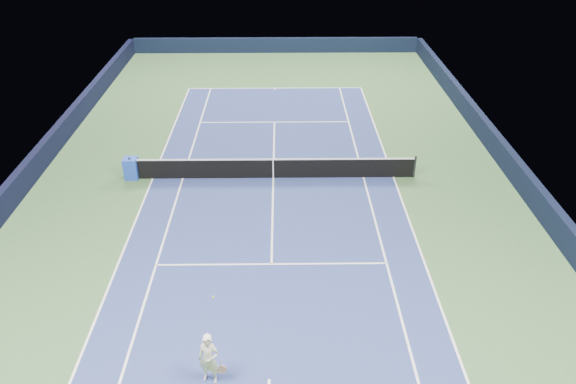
{
  "coord_description": "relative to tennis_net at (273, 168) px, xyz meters",
  "views": [
    {
      "loc": [
        0.39,
        -22.38,
        12.32
      ],
      "look_at": [
        0.63,
        -3.0,
        1.0
      ],
      "focal_mm": 35.0,
      "sensor_mm": 36.0,
      "label": 1
    }
  ],
  "objects": [
    {
      "name": "ground",
      "position": [
        0.0,
        0.0,
        -0.5
      ],
      "size": [
        40.0,
        40.0,
        0.0
      ],
      "primitive_type": "plane",
      "color": "#365930",
      "rests_on": "ground"
    },
    {
      "name": "wall_far",
      "position": [
        0.0,
        19.82,
        0.05
      ],
      "size": [
        22.0,
        0.35,
        1.1
      ],
      "primitive_type": "cube",
      "color": "black",
      "rests_on": "ground"
    },
    {
      "name": "wall_right",
      "position": [
        10.82,
        0.0,
        0.05
      ],
      "size": [
        0.35,
        40.0,
        1.1
      ],
      "primitive_type": "cube",
      "color": "black",
      "rests_on": "ground"
    },
    {
      "name": "wall_left",
      "position": [
        -10.82,
        0.0,
        0.05
      ],
      "size": [
        0.35,
        40.0,
        1.1
      ],
      "primitive_type": "cube",
      "color": "black",
      "rests_on": "ground"
    },
    {
      "name": "court_surface",
      "position": [
        0.0,
        0.0,
        -0.5
      ],
      "size": [
        10.97,
        23.77,
        0.01
      ],
      "primitive_type": "cube",
      "color": "navy",
      "rests_on": "ground"
    },
    {
      "name": "baseline_far",
      "position": [
        0.0,
        11.88,
        -0.5
      ],
      "size": [
        10.97,
        0.08,
        0.0
      ],
      "primitive_type": "cube",
      "color": "white",
      "rests_on": "ground"
    },
    {
      "name": "sideline_doubles_right",
      "position": [
        5.49,
        0.0,
        -0.5
      ],
      "size": [
        0.08,
        23.77,
        0.0
      ],
      "primitive_type": "cube",
      "color": "white",
      "rests_on": "ground"
    },
    {
      "name": "sideline_doubles_left",
      "position": [
        -5.49,
        0.0,
        -0.5
      ],
      "size": [
        0.08,
        23.77,
        0.0
      ],
      "primitive_type": "cube",
      "color": "white",
      "rests_on": "ground"
    },
    {
      "name": "sideline_singles_right",
      "position": [
        4.12,
        0.0,
        -0.5
      ],
      "size": [
        0.08,
        23.77,
        0.0
      ],
      "primitive_type": "cube",
      "color": "white",
      "rests_on": "ground"
    },
    {
      "name": "sideline_singles_left",
      "position": [
        -4.12,
        0.0,
        -0.5
      ],
      "size": [
        0.08,
        23.77,
        0.0
      ],
      "primitive_type": "cube",
      "color": "white",
      "rests_on": "ground"
    },
    {
      "name": "service_line_far",
      "position": [
        0.0,
        6.4,
        -0.5
      ],
      "size": [
        8.23,
        0.08,
        0.0
      ],
      "primitive_type": "cube",
      "color": "white",
      "rests_on": "ground"
    },
    {
      "name": "service_line_near",
      "position": [
        0.0,
        -6.4,
        -0.5
      ],
      "size": [
        8.23,
        0.08,
        0.0
      ],
      "primitive_type": "cube",
      "color": "white",
      "rests_on": "ground"
    },
    {
      "name": "center_service_line",
      "position": [
        0.0,
        0.0,
        -0.5
      ],
      "size": [
        0.08,
        12.8,
        0.0
      ],
      "primitive_type": "cube",
      "color": "white",
      "rests_on": "ground"
    },
    {
      "name": "center_mark_far",
      "position": [
        0.0,
        11.73,
        -0.5
      ],
      "size": [
        0.08,
        0.3,
        0.0
      ],
      "primitive_type": "cube",
      "color": "white",
      "rests_on": "ground"
    },
    {
      "name": "center_mark_near",
      "position": [
        0.0,
        -11.73,
        -0.5
      ],
      "size": [
        0.08,
        0.3,
        0.0
      ],
      "primitive_type": "cube",
      "color": "white",
      "rests_on": "ground"
    },
    {
      "name": "tennis_net",
      "position": [
        0.0,
        0.0,
        0.0
      ],
      "size": [
        12.9,
        0.1,
        1.07
      ],
      "color": "black",
      "rests_on": "ground"
    },
    {
      "name": "sponsor_cube",
      "position": [
        -6.4,
        0.07,
        -0.01
      ],
      "size": [
        0.64,
        0.57,
        1.0
      ],
      "color": "blue",
      "rests_on": "ground"
    },
    {
      "name": "tennis_player",
      "position": [
        -1.6,
        -11.58,
        0.31
      ],
      "size": [
        0.79,
        1.29,
        2.14
      ],
      "color": "silver",
      "rests_on": "ground"
    }
  ]
}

